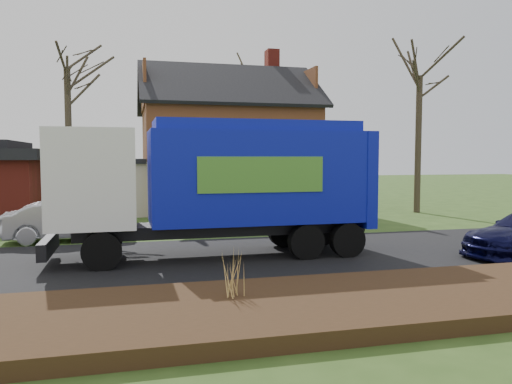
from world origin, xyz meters
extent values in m
plane|color=#2A4517|center=(0.00, 0.00, 0.00)|extent=(120.00, 120.00, 0.00)
cube|color=black|center=(0.00, 0.00, 0.01)|extent=(80.00, 7.00, 0.02)
cube|color=black|center=(0.00, -5.30, 0.15)|extent=(80.00, 3.50, 0.30)
cube|color=beige|center=(2.00, 14.00, 1.35)|extent=(9.00, 7.50, 2.70)
cube|color=#573118|center=(2.00, 14.00, 4.10)|extent=(9.00, 7.50, 2.80)
cube|color=maroon|center=(5.00, 15.00, 8.46)|extent=(0.70, 0.90, 1.60)
cube|color=beige|center=(-4.20, 13.50, 1.30)|extent=(3.50, 5.50, 2.60)
cube|color=black|center=(-4.20, 13.50, 2.72)|extent=(3.90, 5.90, 0.24)
cylinder|color=black|center=(-4.03, -0.62, 0.51)|extent=(1.02, 0.35, 1.02)
cylinder|color=black|center=(-4.04, 1.43, 0.51)|extent=(1.02, 0.35, 1.02)
cylinder|color=black|center=(1.56, -0.58, 0.51)|extent=(1.02, 0.35, 1.02)
cylinder|color=black|center=(1.55, 1.47, 0.51)|extent=(1.02, 0.35, 1.02)
cylinder|color=black|center=(2.84, -0.58, 0.51)|extent=(1.02, 0.35, 1.02)
cylinder|color=black|center=(2.82, 1.48, 0.51)|extent=(1.02, 0.35, 1.02)
cube|color=black|center=(-0.60, 0.43, 0.83)|extent=(8.44, 1.24, 0.34)
cube|color=white|center=(-4.28, 0.40, 2.35)|extent=(2.27, 2.47, 2.65)
cube|color=black|center=(-5.36, 0.40, 2.50)|extent=(0.09, 2.16, 0.88)
cube|color=black|center=(-5.46, 0.40, 0.54)|extent=(0.26, 2.45, 0.44)
cube|color=#0D16A5|center=(0.33, 0.44, 2.35)|extent=(6.19, 2.50, 2.65)
cube|color=#0D16A5|center=(0.33, 0.44, 3.82)|extent=(5.90, 2.20, 0.29)
cube|color=#0D16A5|center=(3.51, 0.46, 2.26)|extent=(0.36, 2.50, 2.84)
cube|color=#4A902F|center=(0.19, -0.81, 2.45)|extent=(3.53, 0.06, 0.98)
cube|color=#4A902F|center=(0.17, 1.68, 2.45)|extent=(3.53, 0.06, 0.98)
imported|color=#A7A9AF|center=(-5.38, 4.48, 0.71)|extent=(4.40, 1.83, 1.41)
cylinder|color=#3D3324|center=(-5.84, 9.16, 3.39)|extent=(0.28, 0.28, 6.78)
cylinder|color=#3D3224|center=(11.44, 9.51, 3.58)|extent=(0.33, 0.33, 7.17)
cylinder|color=#3D3424|center=(5.49, 21.64, 4.07)|extent=(0.31, 0.31, 8.15)
cone|color=tan|center=(-1.43, -4.81, 0.73)|extent=(0.04, 0.04, 0.85)
cone|color=tan|center=(-1.57, -4.81, 0.73)|extent=(0.04, 0.04, 0.85)
cone|color=tan|center=(-1.30, -4.81, 0.73)|extent=(0.04, 0.04, 0.85)
cone|color=tan|center=(-1.43, -4.70, 0.73)|extent=(0.04, 0.04, 0.85)
cone|color=tan|center=(-1.43, -4.91, 0.73)|extent=(0.04, 0.04, 0.85)
camera|label=1|loc=(-3.28, -13.90, 2.92)|focal=35.00mm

